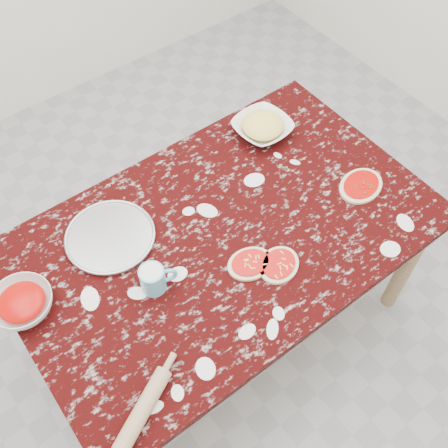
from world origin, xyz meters
TOP-DOWN VIEW (x-y plane):
  - ground at (0.00, 0.00)m, footprint 4.00×4.00m
  - worktable at (0.00, 0.00)m, footprint 1.60×1.00m
  - pizza_tray at (-0.36, 0.23)m, footprint 0.44×0.44m
  - sauce_bowl at (-0.74, 0.15)m, footprint 0.26×0.26m
  - cheese_bowl at (0.45, 0.32)m, footprint 0.25×0.25m
  - flour_mug at (-0.34, -0.04)m, footprint 0.13×0.09m
  - pizza_left at (-0.01, -0.17)m, footprint 0.19×0.16m
  - pizza_mid at (0.07, -0.24)m, footprint 0.20×0.18m
  - pizza_right at (0.57, -0.16)m, footprint 0.23×0.19m
  - rolling_pin at (-0.60, -0.39)m, footprint 0.26×0.17m

SIDE VIEW (x-z plane):
  - ground at x=0.00m, z-range 0.00..0.00m
  - worktable at x=0.00m, z-range 0.29..1.04m
  - pizza_tray at x=-0.36m, z-range 0.75..0.76m
  - pizza_mid at x=0.07m, z-range 0.75..0.77m
  - pizza_right at x=0.57m, z-range 0.75..0.77m
  - pizza_left at x=-0.01m, z-range 0.75..0.77m
  - rolling_pin at x=-0.60m, z-range 0.75..0.80m
  - cheese_bowl at x=0.45m, z-range 0.75..0.81m
  - sauce_bowl at x=-0.74m, z-range 0.75..0.82m
  - flour_mug at x=-0.34m, z-range 0.75..0.86m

